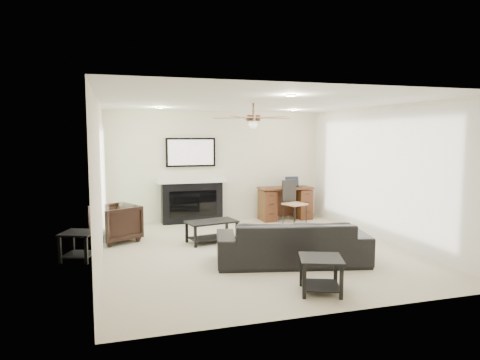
{
  "coord_description": "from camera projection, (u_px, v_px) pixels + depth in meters",
  "views": [
    {
      "loc": [
        -2.28,
        -6.82,
        1.96
      ],
      "look_at": [
        -0.15,
        0.38,
        1.17
      ],
      "focal_mm": 32.0,
      "sensor_mm": 36.0,
      "label": 1
    }
  ],
  "objects": [
    {
      "name": "armchair",
      "position": [
        115.0,
        223.0,
        7.88
      ],
      "size": [
        1.02,
        1.01,
        0.69
      ],
      "primitive_type": "imported",
      "rotation": [
        0.0,
        0.0,
        -1.08
      ],
      "color": "black",
      "rests_on": "ground"
    },
    {
      "name": "room_shell",
      "position": [
        264.0,
        152.0,
        7.3
      ],
      "size": [
        5.5,
        5.54,
        2.52
      ],
      "color": "beige",
      "rests_on": "ground"
    },
    {
      "name": "sofa",
      "position": [
        292.0,
        242.0,
        6.56
      ],
      "size": [
        2.43,
        1.37,
        0.67
      ],
      "primitive_type": "imported",
      "rotation": [
        0.0,
        0.0,
        2.92
      ],
      "color": "black",
      "rests_on": "ground"
    },
    {
      "name": "end_table_near",
      "position": [
        321.0,
        275.0,
        5.33
      ],
      "size": [
        0.67,
        0.67,
        0.45
      ],
      "primitive_type": "cube",
      "rotation": [
        0.0,
        0.0,
        -0.35
      ],
      "color": "black",
      "rests_on": "ground"
    },
    {
      "name": "desk_chair",
      "position": [
        295.0,
        202.0,
        9.43
      ],
      "size": [
        0.54,
        0.55,
        0.97
      ],
      "primitive_type": "cube",
      "rotation": [
        0.0,
        0.0,
        0.33
      ],
      "color": "black",
      "rests_on": "ground"
    },
    {
      "name": "coffee_table",
      "position": [
        212.0,
        232.0,
        7.84
      ],
      "size": [
        0.98,
        0.67,
        0.4
      ],
      "primitive_type": "cube",
      "rotation": [
        0.0,
        0.0,
        0.2
      ],
      "color": "black",
      "rests_on": "ground"
    },
    {
      "name": "desk",
      "position": [
        285.0,
        203.0,
        9.97
      ],
      "size": [
        1.22,
        0.56,
        0.76
      ],
      "primitive_type": "cube",
      "color": "#35110D",
      "rests_on": "ground"
    },
    {
      "name": "fireplace_unit",
      "position": [
        192.0,
        181.0,
        9.54
      ],
      "size": [
        1.52,
        0.34,
        1.91
      ],
      "primitive_type": "cube",
      "color": "black",
      "rests_on": "ground"
    },
    {
      "name": "end_table_left",
      "position": [
        79.0,
        246.0,
        6.73
      ],
      "size": [
        0.65,
        0.65,
        0.45
      ],
      "primitive_type": "cube",
      "rotation": [
        0.0,
        0.0,
        -0.38
      ],
      "color": "black",
      "rests_on": "ground"
    },
    {
      "name": "laptop",
      "position": [
        294.0,
        182.0,
        9.95
      ],
      "size": [
        0.33,
        0.24,
        0.23
      ],
      "primitive_type": "cube",
      "color": "black",
      "rests_on": "desk"
    }
  ]
}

